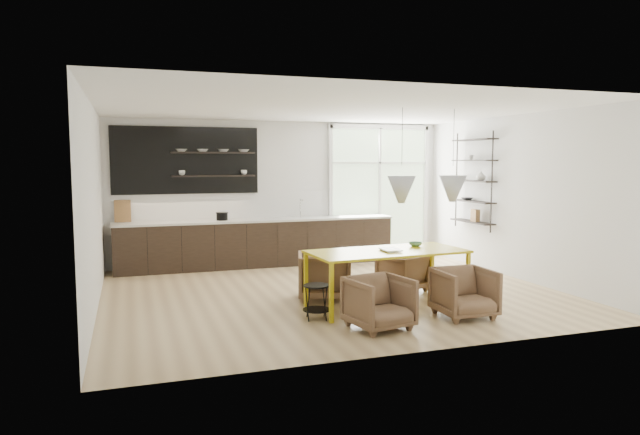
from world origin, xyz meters
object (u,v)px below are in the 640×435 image
(armchair_front_left, at_px, (379,303))
(wire_stool, at_px, (317,297))
(armchair_front_right, at_px, (464,293))
(armchair_back_left, at_px, (324,276))
(dining_table, at_px, (387,254))
(armchair_back_right, at_px, (403,272))

(armchair_front_left, bearing_deg, wire_stool, 121.72)
(wire_stool, bearing_deg, armchair_front_right, -15.56)
(armchair_back_left, distance_m, armchair_front_right, 2.14)
(dining_table, relative_size, armchair_back_left, 2.93)
(armchair_back_left, bearing_deg, armchair_front_right, 149.28)
(armchair_front_left, xyz_separation_m, armchair_front_right, (1.30, 0.13, 0.00))
(armchair_back_right, relative_size, armchair_front_right, 0.91)
(armchair_back_left, bearing_deg, armchair_back_right, -159.80)
(dining_table, bearing_deg, armchair_back_right, 46.89)
(dining_table, relative_size, armchair_front_right, 3.16)
(armchair_back_left, relative_size, armchair_front_right, 1.08)
(dining_table, distance_m, armchair_front_left, 1.19)
(armchair_back_left, height_order, wire_stool, armchair_back_left)
(armchair_back_right, xyz_separation_m, armchair_front_right, (0.08, -1.66, 0.03))
(armchair_back_left, distance_m, wire_stool, 1.14)
(armchair_front_right, height_order, wire_stool, armchair_front_right)
(armchair_front_left, bearing_deg, armchair_back_right, 44.58)
(armchair_back_left, xyz_separation_m, armchair_back_right, (1.38, 0.09, -0.05))
(armchair_front_right, bearing_deg, armchair_back_right, 94.04)
(armchair_back_right, bearing_deg, armchair_front_right, 71.61)
(armchair_back_right, relative_size, armchair_front_left, 0.92)
(dining_table, relative_size, armchair_front_left, 3.19)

